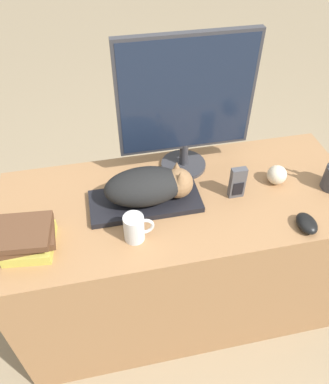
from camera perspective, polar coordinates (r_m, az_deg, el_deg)
name	(u,v)px	position (r m, az deg, el deg)	size (l,w,h in m)	color
ground_plane	(192,356)	(1.94, 4.25, -23.63)	(12.00, 12.00, 0.00)	#998466
desk	(179,256)	(1.76, 2.28, -9.79)	(1.43, 0.61, 0.76)	#9E7047
keyboard	(145,201)	(1.44, -2.96, -1.42)	(0.42, 0.19, 0.02)	black
cat	(151,186)	(1.39, -2.04, 0.99)	(0.34, 0.17, 0.14)	black
monitor	(186,101)	(1.44, 3.35, 13.72)	(0.53, 0.19, 0.57)	#333338
computer_mouse	(307,223)	(1.44, 20.84, -4.49)	(0.07, 0.10, 0.04)	black
coffee_mug	(135,228)	(1.30, -4.51, -5.47)	(0.11, 0.07, 0.11)	silver
baseball	(277,175)	(1.58, 16.75, 2.53)	(0.08, 0.08, 0.08)	beige
phone	(237,183)	(1.46, 11.05, 1.38)	(0.06, 0.03, 0.14)	#4C4C51
book_stack	(25,238)	(1.36, -20.49, -6.57)	(0.22, 0.19, 0.09)	#CCC14C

